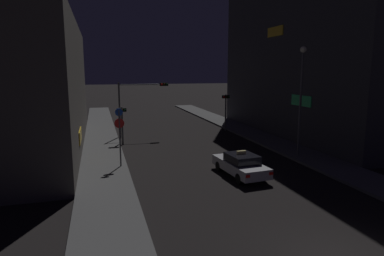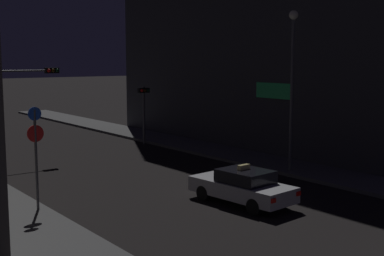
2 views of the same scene
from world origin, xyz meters
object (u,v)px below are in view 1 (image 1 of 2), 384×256
traffic_light_overhead (139,97)px  traffic_light_left_kerb (122,118)px  taxi (241,165)px  traffic_light_right_kerb (226,105)px  sign_pole_left (120,132)px  street_lamp_near_block (301,87)px

traffic_light_overhead → traffic_light_left_kerb: (-1.84, -2.93, -1.50)m
taxi → traffic_light_right_kerb: 15.98m
sign_pole_left → street_lamp_near_block: bearing=-4.3°
traffic_light_overhead → sign_pole_left: 10.67m
traffic_light_left_kerb → traffic_light_right_kerb: 11.96m
sign_pole_left → traffic_light_right_kerb: bearing=43.8°
traffic_light_overhead → traffic_light_right_kerb: size_ratio=1.37×
taxi → traffic_light_left_kerb: bearing=119.9°
taxi → traffic_light_left_kerb: size_ratio=1.38×
traffic_light_right_kerb → traffic_light_overhead: bearing=-173.1°
traffic_light_overhead → traffic_light_left_kerb: size_ratio=1.61×
street_lamp_near_block → traffic_light_left_kerb: bearing=145.5°
taxi → street_lamp_near_block: (5.78, 2.70, 4.52)m
taxi → traffic_light_overhead: 14.98m
traffic_light_right_kerb → sign_pole_left: size_ratio=1.01×
sign_pole_left → street_lamp_near_block: 13.12m
traffic_light_overhead → street_lamp_near_block: size_ratio=0.67×
traffic_light_right_kerb → street_lamp_near_block: street_lamp_near_block is taller
traffic_light_overhead → sign_pole_left: bearing=-103.7°
taxi → sign_pole_left: bearing=152.4°
traffic_light_left_kerb → sign_pole_left: 7.38m
traffic_light_right_kerb → street_lamp_near_block: (0.87, -12.38, 2.46)m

